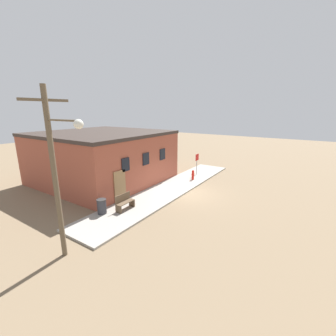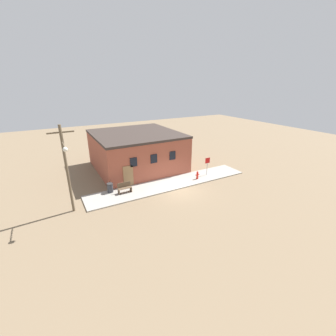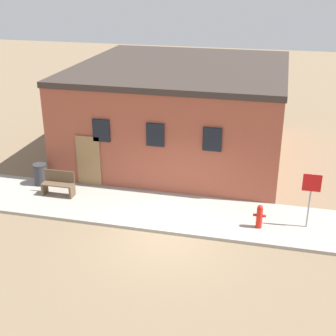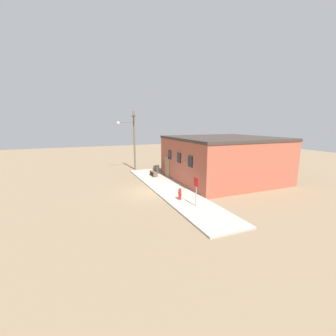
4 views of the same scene
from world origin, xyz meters
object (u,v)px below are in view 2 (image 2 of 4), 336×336
(stop_sign, at_px, (207,163))
(utility_pole, at_px, (67,166))
(fire_hydrant, at_px, (197,175))
(bench, at_px, (125,188))
(trash_bin, at_px, (110,188))

(stop_sign, height_order, utility_pole, utility_pole)
(fire_hydrant, distance_m, bench, 7.74)
(fire_hydrant, relative_size, stop_sign, 0.43)
(fire_hydrant, height_order, bench, bench)
(fire_hydrant, xyz_separation_m, bench, (-7.71, 0.69, 0.02))
(trash_bin, distance_m, utility_pole, 5.08)
(bench, xyz_separation_m, utility_pole, (-4.56, -1.07, 3.30))
(fire_hydrant, height_order, utility_pole, utility_pole)
(bench, bearing_deg, utility_pole, -166.76)
(fire_hydrant, relative_size, utility_pole, 0.12)
(bench, relative_size, utility_pole, 0.18)
(trash_bin, relative_size, utility_pole, 0.13)
(trash_bin, height_order, utility_pole, utility_pole)
(fire_hydrant, bearing_deg, stop_sign, 14.93)
(stop_sign, bearing_deg, fire_hydrant, -165.07)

